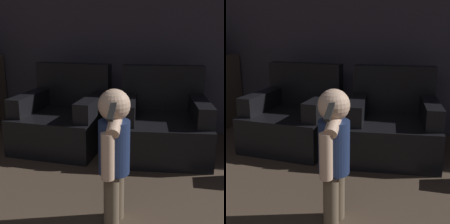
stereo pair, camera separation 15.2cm
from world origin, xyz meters
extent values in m
cube|color=#3D3842|center=(0.00, 4.50, 1.30)|extent=(8.40, 0.05, 2.60)
cube|color=black|center=(-0.89, 3.68, 0.19)|extent=(0.95, 0.97, 0.39)
cube|color=black|center=(-0.87, 4.06, 0.64)|extent=(0.90, 0.22, 0.50)
cube|color=black|center=(-1.26, 3.71, 0.49)|extent=(0.21, 0.76, 0.20)
cube|color=black|center=(-0.53, 3.66, 0.49)|extent=(0.21, 0.76, 0.20)
cube|color=black|center=(0.21, 3.68, 0.19)|extent=(0.98, 0.99, 0.39)
cube|color=black|center=(0.17, 4.06, 0.64)|extent=(0.90, 0.25, 0.50)
cube|color=black|center=(-0.15, 3.65, 0.49)|extent=(0.23, 0.76, 0.20)
cube|color=black|center=(0.57, 3.72, 0.49)|extent=(0.23, 0.76, 0.20)
cylinder|color=brown|center=(-0.04, 2.46, 0.19)|extent=(0.10, 0.10, 0.37)
cylinder|color=brown|center=(-0.06, 2.35, 0.19)|extent=(0.10, 0.10, 0.37)
cylinder|color=navy|center=(-0.05, 2.41, 0.55)|extent=(0.20, 0.20, 0.35)
sphere|color=beige|center=(-0.05, 2.41, 0.82)|extent=(0.20, 0.20, 0.20)
cylinder|color=beige|center=(-0.06, 2.28, 0.53)|extent=(0.08, 0.08, 0.30)
cylinder|color=beige|center=(-0.04, 2.40, 0.75)|extent=(0.08, 0.30, 0.22)
cube|color=black|center=(-0.04, 2.28, 0.83)|extent=(0.04, 0.16, 0.10)
camera|label=1|loc=(0.31, 0.57, 1.29)|focal=50.00mm
camera|label=2|loc=(0.46, 0.61, 1.29)|focal=50.00mm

